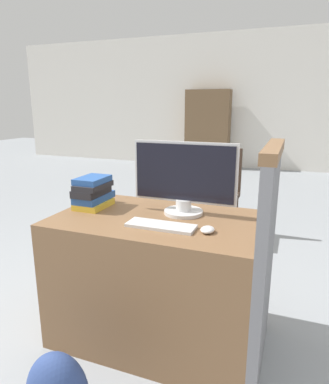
{
  "coord_description": "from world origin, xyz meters",
  "views": [
    {
      "loc": [
        0.68,
        -1.3,
        1.34
      ],
      "look_at": [
        0.06,
        0.31,
        0.89
      ],
      "focal_mm": 32.0,
      "sensor_mm": 36.0,
      "label": 1
    }
  ],
  "objects_px": {
    "far_chair": "(217,188)",
    "keyboard": "(161,226)",
    "mouse": "(207,230)",
    "monitor": "(184,179)",
    "book_stack": "(93,193)"
  },
  "relations": [
    {
      "from": "monitor",
      "to": "book_stack",
      "type": "xyz_separation_m",
      "value": [
        -0.55,
        -0.07,
        -0.11
      ]
    },
    {
      "from": "monitor",
      "to": "far_chair",
      "type": "height_order",
      "value": "monitor"
    },
    {
      "from": "far_chair",
      "to": "mouse",
      "type": "bearing_deg",
      "value": -132.85
    },
    {
      "from": "book_stack",
      "to": "far_chair",
      "type": "height_order",
      "value": "book_stack"
    },
    {
      "from": "keyboard",
      "to": "book_stack",
      "type": "relative_size",
      "value": 1.29
    },
    {
      "from": "monitor",
      "to": "book_stack",
      "type": "bearing_deg",
      "value": -172.67
    },
    {
      "from": "book_stack",
      "to": "far_chair",
      "type": "relative_size",
      "value": 0.3
    },
    {
      "from": "keyboard",
      "to": "far_chair",
      "type": "distance_m",
      "value": 1.84
    },
    {
      "from": "mouse",
      "to": "far_chair",
      "type": "distance_m",
      "value": 1.86
    },
    {
      "from": "mouse",
      "to": "book_stack",
      "type": "height_order",
      "value": "book_stack"
    },
    {
      "from": "mouse",
      "to": "far_chair",
      "type": "relative_size",
      "value": 0.1
    },
    {
      "from": "far_chair",
      "to": "keyboard",
      "type": "bearing_deg",
      "value": -140.26
    },
    {
      "from": "keyboard",
      "to": "far_chair",
      "type": "relative_size",
      "value": 0.39
    },
    {
      "from": "monitor",
      "to": "book_stack",
      "type": "distance_m",
      "value": 0.56
    },
    {
      "from": "monitor",
      "to": "mouse",
      "type": "bearing_deg",
      "value": -50.67
    }
  ]
}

